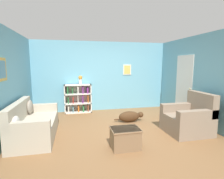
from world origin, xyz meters
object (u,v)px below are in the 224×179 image
coffee_table (125,138)px  vase (80,79)px  recliner_chair (189,119)px  bookshelf (78,99)px  dog (130,116)px  couch (33,125)px

coffee_table → vase: size_ratio=1.91×
recliner_chair → vase: size_ratio=3.27×
bookshelf → coffee_table: size_ratio=1.72×
dog → coffee_table: bearing=-111.7°
coffee_table → dog: (0.64, 1.61, -0.06)m
couch → recliner_chair: bearing=-7.7°
recliner_chair → vase: vase is taller
coffee_table → dog: coffee_table is taller
couch → dog: size_ratio=1.85×
recliner_chair → vase: (-2.62, 2.57, 0.86)m
recliner_chair → vase: 3.77m
bookshelf → dog: bookshelf is taller
bookshelf → recliner_chair: bookshelf is taller
bookshelf → recliner_chair: size_ratio=1.00×
couch → bookshelf: size_ratio=1.66×
recliner_chair → bookshelf: bearing=136.4°
recliner_chair → dog: recliner_chair is taller
bookshelf → vase: bearing=-11.7°
bookshelf → recliner_chair: bearing=-43.6°
couch → vase: 2.55m
dog → vase: (-1.42, 1.42, 1.05)m
coffee_table → vase: 3.29m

